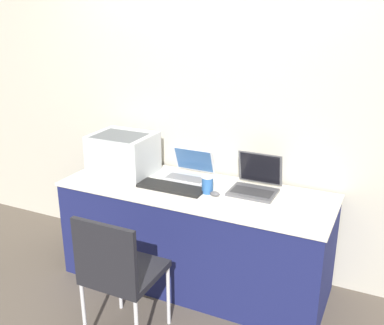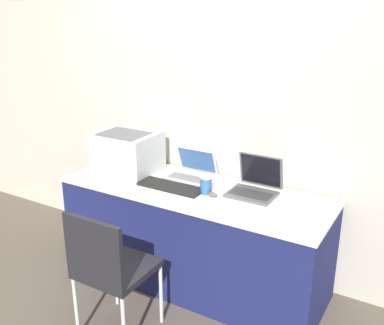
{
  "view_description": "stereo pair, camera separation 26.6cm",
  "coord_description": "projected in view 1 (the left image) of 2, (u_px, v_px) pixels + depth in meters",
  "views": [
    {
      "loc": [
        1.23,
        -2.31,
        1.97
      ],
      "look_at": [
        -0.04,
        0.36,
        0.92
      ],
      "focal_mm": 42.0,
      "sensor_mm": 36.0,
      "label": 1
    },
    {
      "loc": [
        1.46,
        -2.18,
        1.97
      ],
      "look_at": [
        -0.04,
        0.36,
        0.92
      ],
      "focal_mm": 42.0,
      "sensor_mm": 36.0,
      "label": 2
    }
  ],
  "objects": [
    {
      "name": "table",
      "position": [
        195.0,
        236.0,
        3.27
      ],
      "size": [
        1.93,
        0.68,
        0.74
      ],
      "color": "#191E51",
      "rests_on": "ground_plane"
    },
    {
      "name": "chair",
      "position": [
        118.0,
        269.0,
        2.62
      ],
      "size": [
        0.41,
        0.41,
        0.86
      ],
      "color": "black",
      "rests_on": "ground_plane"
    },
    {
      "name": "mouse",
      "position": [
        215.0,
        194.0,
        3.03
      ],
      "size": [
        0.07,
        0.04,
        0.03
      ],
      "color": "#4C4C51",
      "rests_on": "table"
    },
    {
      "name": "printer",
      "position": [
        123.0,
        152.0,
        3.4
      ],
      "size": [
        0.45,
        0.38,
        0.3
      ],
      "color": "#B2B7BC",
      "rests_on": "table"
    },
    {
      "name": "laptop_right",
      "position": [
        255.0,
        183.0,
        3.1
      ],
      "size": [
        0.31,
        0.3,
        0.25
      ],
      "color": "#4C4C51",
      "rests_on": "table"
    },
    {
      "name": "laptop_left",
      "position": [
        189.0,
        172.0,
        3.34
      ],
      "size": [
        0.32,
        0.28,
        0.21
      ],
      "color": "#B7B7BC",
      "rests_on": "table"
    },
    {
      "name": "ground_plane",
      "position": [
        175.0,
        304.0,
        3.12
      ],
      "size": [
        14.0,
        14.0,
        0.0
      ],
      "primitive_type": "plane",
      "color": "brown"
    },
    {
      "name": "coffee_cup",
      "position": [
        207.0,
        184.0,
        3.07
      ],
      "size": [
        0.08,
        0.08,
        0.12
      ],
      "color": "#285699",
      "rests_on": "table"
    },
    {
      "name": "wall_back",
      "position": [
        218.0,
        100.0,
        3.3
      ],
      "size": [
        8.0,
        0.05,
        2.6
      ],
      "color": "#B7B2A3",
      "rests_on": "ground_plane"
    },
    {
      "name": "external_keyboard",
      "position": [
        171.0,
        187.0,
        3.15
      ],
      "size": [
        0.48,
        0.16,
        0.02
      ],
      "color": "black",
      "rests_on": "table"
    }
  ]
}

